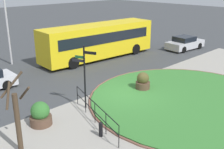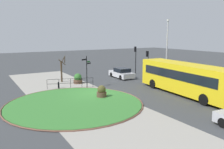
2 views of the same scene
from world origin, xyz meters
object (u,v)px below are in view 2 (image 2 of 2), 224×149
object	(u,v)px
bus_yellow	(185,78)
traffic_light_far	(147,58)
bollard_foreground	(59,85)
traffic_light_near	(135,54)
lamppost_tall	(167,48)
car_far_lane	(122,73)
planter_kerbside	(102,92)
signpost_directional	(87,69)
planter_near_signpost	(78,79)
street_tree_bare	(62,69)

from	to	relation	value
bus_yellow	traffic_light_far	xyz separation A→B (m)	(-9.45, 2.98, 1.01)
bollard_foreground	traffic_light_near	bearing A→B (deg)	105.33
lamppost_tall	car_far_lane	bearing A→B (deg)	-133.01
bollard_foreground	planter_kerbside	xyz separation A→B (m)	(5.77, 2.29, 0.16)
signpost_directional	bollard_foreground	bearing A→B (deg)	-116.45
traffic_light_near	planter_near_signpost	bearing A→B (deg)	112.18
signpost_directional	bus_yellow	size ratio (longest dim) A/B	0.32
bollard_foreground	street_tree_bare	size ratio (longest dim) A/B	0.22
planter_kerbside	bus_yellow	bearing A→B (deg)	68.02
car_far_lane	street_tree_bare	xyz separation A→B (m)	(-1.46, -7.94, 0.96)
traffic_light_near	planter_kerbside	xyz separation A→B (m)	(9.37, -10.85, -2.44)
signpost_directional	traffic_light_far	xyz separation A→B (m)	(-1.97, 10.16, 0.56)
lamppost_tall	planter_near_signpost	bearing A→B (deg)	-108.84
bollard_foreground	planter_near_signpost	size ratio (longest dim) A/B	0.61
planter_near_signpost	bus_yellow	bearing A→B (deg)	34.78
bus_yellow	street_tree_bare	xyz separation A→B (m)	(-12.03, -8.50, -0.05)
signpost_directional	planter_kerbside	bearing A→B (deg)	-6.80
signpost_directional	bus_yellow	bearing A→B (deg)	43.81
planter_near_signpost	planter_kerbside	size ratio (longest dim) A/B	1.03
traffic_light_near	traffic_light_far	distance (m)	3.05
car_far_lane	planter_kerbside	xyz separation A→B (m)	(7.46, -7.14, -0.10)
traffic_light_far	street_tree_bare	bearing A→B (deg)	69.79
traffic_light_far	planter_kerbside	size ratio (longest dim) A/B	3.04
planter_kerbside	street_tree_bare	distance (m)	9.02
car_far_lane	planter_near_signpost	size ratio (longest dim) A/B	3.40
car_far_lane	street_tree_bare	bearing A→B (deg)	81.84
traffic_light_far	planter_kerbside	xyz separation A→B (m)	(6.34, -10.68, -2.12)
traffic_light_near	planter_kerbside	size ratio (longest dim) A/B	3.44
bus_yellow	planter_near_signpost	distance (m)	12.53
car_far_lane	planter_kerbside	world-z (taller)	car_far_lane
traffic_light_near	car_far_lane	bearing A→B (deg)	127.20
car_far_lane	planter_near_signpost	bearing A→B (deg)	95.03
traffic_light_far	planter_near_signpost	xyz separation A→B (m)	(-0.81, -10.11, -2.11)
traffic_light_far	planter_kerbside	world-z (taller)	traffic_light_far
traffic_light_far	street_tree_bare	size ratio (longest dim) A/B	1.07
bus_yellow	traffic_light_near	xyz separation A→B (m)	(-12.48, 3.15, 1.33)
planter_near_signpost	traffic_light_far	bearing A→B (deg)	85.44
bollard_foreground	lamppost_tall	xyz separation A→B (m)	(2.34, 13.75, 3.79)
signpost_directional	traffic_light_far	world-z (taller)	traffic_light_far
bus_yellow	lamppost_tall	xyz separation A→B (m)	(-6.54, 3.76, 2.52)
bollard_foreground	car_far_lane	xyz separation A→B (m)	(-1.69, 9.43, 0.26)
bollard_foreground	signpost_directional	bearing A→B (deg)	63.55
car_far_lane	traffic_light_near	world-z (taller)	traffic_light_near
bus_yellow	traffic_light_far	world-z (taller)	traffic_light_far
traffic_light_far	street_tree_bare	world-z (taller)	traffic_light_far
lamppost_tall	planter_kerbside	world-z (taller)	lamppost_tall
car_far_lane	lamppost_tall	bearing A→B (deg)	-130.72
signpost_directional	bollard_foreground	distance (m)	3.57
signpost_directional	traffic_light_far	bearing A→B (deg)	100.96
signpost_directional	planter_kerbside	xyz separation A→B (m)	(4.37, -0.52, -1.56)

